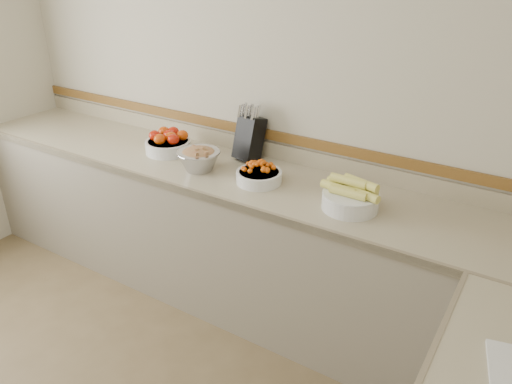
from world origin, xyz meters
The scene contains 7 objects.
back_wall centered at (0.00, 2.00, 1.30)m, with size 4.00×4.00×0.00m, color beige.
counter_back centered at (0.00, 1.68, 0.45)m, with size 4.00×0.65×1.08m.
knife_block centered at (-0.05, 1.90, 1.04)m, with size 0.18×0.21×0.36m.
tomato_bowl centered at (-0.55, 1.72, 0.96)m, with size 0.29×0.29×0.14m.
cherry_tomato_bowl centered at (0.19, 1.64, 0.95)m, with size 0.26×0.26×0.14m.
corn_bowl centered at (0.74, 1.62, 0.96)m, with size 0.32×0.29×0.17m.
rhubarb_bowl centered at (-0.20, 1.59, 0.97)m, with size 0.26×0.26×0.15m.
Camera 1 is at (1.53, -0.52, 2.09)m, focal length 35.00 mm.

